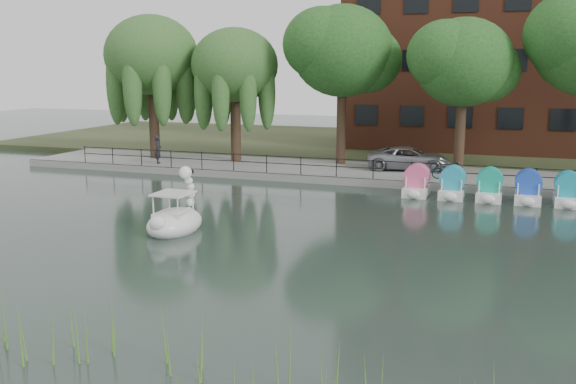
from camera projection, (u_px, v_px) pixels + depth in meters
The scene contains 16 objects.
ground_plane at pixel (236, 249), 22.15m from camera, with size 120.00×120.00×0.00m, color #3C4F47.
promenade at pixel (349, 172), 36.93m from camera, with size 40.00×6.00×0.40m, color gray.
kerb at pixel (335, 181), 34.20m from camera, with size 40.00×0.25×0.40m, color gray.
land_strip at pixel (392, 145), 49.90m from camera, with size 60.00×22.00×0.36m, color #47512D.
railing at pixel (336, 163), 34.20m from camera, with size 32.00×0.05×1.00m.
apartment_building at pixel (494, 21), 45.83m from camera, with size 20.00×10.07×18.00m.
willow_left at pixel (151, 56), 40.32m from camera, with size 5.88×5.88×9.01m.
willow_mid at pixel (235, 66), 39.12m from camera, with size 5.32×5.32×8.15m.
broadleaf_center at pixel (342, 52), 37.78m from camera, with size 6.00×6.00×9.25m.
broadleaf_right at pixel (464, 63), 35.18m from camera, with size 5.40×5.40×8.32m.
minivan at pixel (409, 157), 36.46m from camera, with size 5.41×2.49×1.51m, color gray.
bicycle at pixel (449, 169), 33.57m from camera, with size 1.72×0.60×1.00m, color gray.
pedestrian at pixel (158, 147), 38.79m from camera, with size 0.71×0.48×1.98m, color black.
swan_boat at pixel (175, 218), 24.46m from camera, with size 1.84×2.96×2.39m.
pedal_boat_row at pixel (509, 189), 29.84m from camera, with size 9.65×1.70×1.40m.
reed_bank at pixel (133, 356), 12.58m from camera, with size 24.00×2.40×1.20m.
Camera 1 is at (8.75, -19.56, 6.19)m, focal length 40.00 mm.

